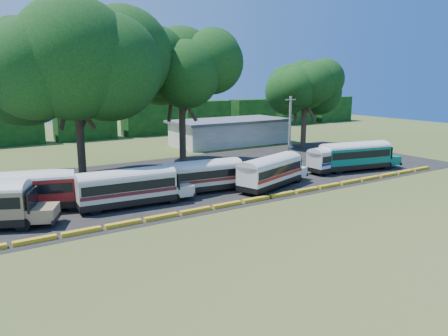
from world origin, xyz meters
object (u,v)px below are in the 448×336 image
tree_west (75,61)px  bus_red (24,189)px  bus_white_red (271,170)px  bus_cream_west (129,185)px  bus_teal (356,154)px

tree_west → bus_red: bearing=-129.7°
bus_red → tree_west: size_ratio=0.59×
bus_red → bus_white_red: (21.43, -4.56, -0.12)m
bus_cream_west → tree_west: (-0.75, 11.26, 10.36)m
bus_cream_west → bus_red: bearing=162.0°
tree_west → bus_white_red: bearing=-41.0°
bus_red → bus_cream_west: 8.15m
bus_red → bus_teal: size_ratio=1.00×
bus_teal → tree_west: (-28.04, 11.63, 10.26)m
bus_red → bus_white_red: bearing=3.8°
tree_west → bus_teal: bearing=-22.5°
bus_red → bus_white_red: 21.91m
bus_white_red → tree_west: (-14.64, 12.72, 10.38)m
bus_red → bus_teal: bus_red is taller
bus_cream_west → bus_white_red: bus_cream_west is taller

